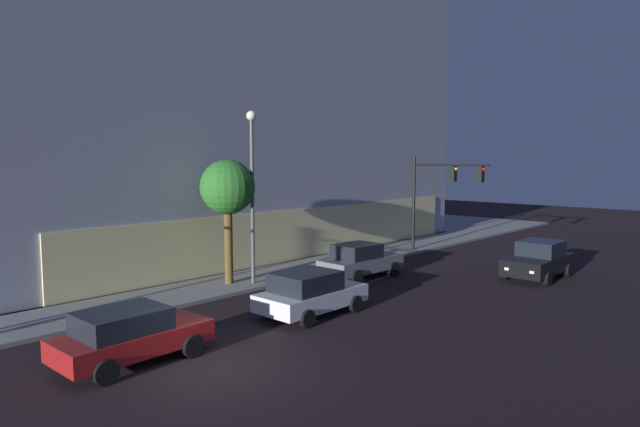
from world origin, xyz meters
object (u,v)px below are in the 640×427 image
traffic_light_far_corner (442,185)px  street_lamp_sidewalk (252,175)px  sidewalk_tree (228,189)px  car_white (310,293)px  car_red (130,334)px  modern_building (184,88)px  car_grey (360,260)px  car_black (539,260)px

traffic_light_far_corner → street_lamp_sidewalk: (-12.64, 1.99, 0.78)m
sidewalk_tree → car_white: bearing=-97.3°
car_red → car_white: (6.77, -0.39, 0.02)m
street_lamp_sidewalk → sidewalk_tree: bearing=132.9°
modern_building → car_grey: bearing=-94.3°
traffic_light_far_corner → sidewalk_tree: (-13.37, 2.78, 0.19)m
street_lamp_sidewalk → car_white: size_ratio=1.82×
car_red → car_white: 6.78m
modern_building → car_white: modern_building is taller
car_grey → car_red: bearing=-170.2°
sidewalk_tree → car_grey: sidewalk_tree is taller
car_red → sidewalk_tree: bearing=35.4°
street_lamp_sidewalk → car_grey: bearing=-26.2°
street_lamp_sidewalk → car_grey: street_lamp_sidewalk is taller
sidewalk_tree → car_red: bearing=-144.6°
traffic_light_far_corner → car_white: size_ratio=1.35×
modern_building → sidewalk_tree: bearing=-116.4°
street_lamp_sidewalk → car_black: 14.14m
traffic_light_far_corner → street_lamp_sidewalk: street_lamp_sidewalk is taller
traffic_light_far_corner → car_red: 21.31m
car_grey → car_black: bearing=-47.6°
street_lamp_sidewalk → car_red: street_lamp_sidewalk is taller
car_white → car_black: bearing=-17.1°
car_white → modern_building: bearing=68.9°
traffic_light_far_corner → car_black: size_ratio=1.28×
car_grey → car_black: size_ratio=1.01×
car_black → car_white: bearing=162.9°
car_grey → street_lamp_sidewalk: bearing=153.8°
sidewalk_tree → car_black: bearing=-40.0°
car_red → car_black: size_ratio=0.96×
traffic_light_far_corner → car_white: traffic_light_far_corner is taller
car_white → car_grey: (6.17, 2.63, 0.01)m
street_lamp_sidewalk → sidewalk_tree: size_ratio=1.38×
car_grey → car_black: car_black is taller
car_grey → car_black: 8.53m
traffic_light_far_corner → car_black: (-2.19, -6.61, -3.29)m
sidewalk_tree → car_grey: 7.18m
street_lamp_sidewalk → car_black: size_ratio=1.73×
modern_building → car_black: modern_building is taller
modern_building → street_lamp_sidewalk: bearing=-112.7°
traffic_light_far_corner → car_black: traffic_light_far_corner is taller
car_red → car_grey: bearing=9.8°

